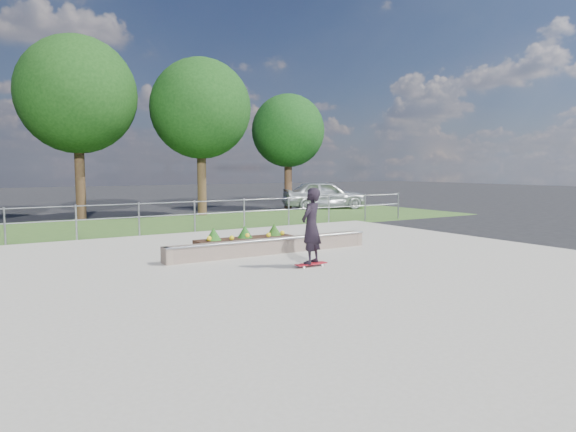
% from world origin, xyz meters
% --- Properties ---
extents(ground, '(120.00, 120.00, 0.00)m').
position_xyz_m(ground, '(0.00, 0.00, 0.00)').
color(ground, black).
rests_on(ground, ground).
extents(grass_verge, '(30.00, 8.00, 0.02)m').
position_xyz_m(grass_verge, '(0.00, 11.00, 0.01)').
color(grass_verge, '#325321').
rests_on(grass_verge, ground).
extents(concrete_slab, '(15.00, 15.00, 0.06)m').
position_xyz_m(concrete_slab, '(0.00, 0.00, 0.03)').
color(concrete_slab, gray).
rests_on(concrete_slab, ground).
extents(fence, '(20.06, 0.06, 1.20)m').
position_xyz_m(fence, '(0.00, 7.50, 0.77)').
color(fence, gray).
rests_on(fence, ground).
extents(tree_mid_left, '(5.25, 5.25, 8.25)m').
position_xyz_m(tree_mid_left, '(-2.50, 15.00, 5.61)').
color(tree_mid_left, '#301F13').
rests_on(tree_mid_left, ground).
extents(tree_mid_right, '(4.90, 4.90, 7.70)m').
position_xyz_m(tree_mid_right, '(3.00, 14.00, 5.23)').
color(tree_mid_right, '#362515').
rests_on(tree_mid_right, ground).
extents(tree_far_right, '(4.20, 4.20, 6.60)m').
position_xyz_m(tree_far_right, '(9.00, 15.50, 4.48)').
color(tree_far_right, '#382316').
rests_on(tree_far_right, ground).
extents(grind_ledge, '(6.00, 0.44, 0.43)m').
position_xyz_m(grind_ledge, '(-0.01, 1.98, 0.26)').
color(grind_ledge, brown).
rests_on(grind_ledge, concrete_slab).
extents(planter_bed, '(3.00, 1.20, 0.61)m').
position_xyz_m(planter_bed, '(-0.03, 3.31, 0.24)').
color(planter_bed, black).
rests_on(planter_bed, concrete_slab).
extents(skateboarder, '(0.80, 0.67, 1.84)m').
position_xyz_m(skateboarder, '(-0.19, -0.14, 1.01)').
color(skateboarder, white).
rests_on(skateboarder, concrete_slab).
extents(parked_car, '(5.19, 3.54, 1.64)m').
position_xyz_m(parked_car, '(10.65, 14.19, 0.82)').
color(parked_car, '#A7ACB1').
rests_on(parked_car, ground).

